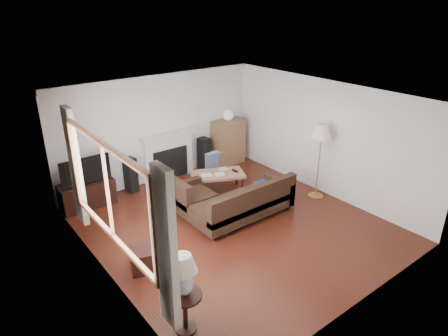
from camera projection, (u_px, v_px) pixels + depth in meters
room at (234, 166)px, 7.21m from camera, size 5.10×5.60×2.54m
window at (108, 192)px, 5.57m from camera, size 0.12×2.74×1.54m
curtain_near at (167, 250)px, 4.56m from camera, size 0.10×0.35×2.10m
curtain_far at (75, 167)px, 6.76m from camera, size 0.10×0.35×2.10m
fireplace at (169, 156)px, 9.48m from camera, size 1.40×0.26×1.15m
tv_stand at (87, 194)px, 8.31m from camera, size 1.09×0.49×0.55m
television at (84, 169)px, 8.09m from camera, size 1.01×0.13×0.58m
speaker_left at (131, 175)px, 8.90m from camera, size 0.26×0.30×0.80m
speaker_right at (204, 154)px, 10.02m from camera, size 0.26×0.30×0.84m
bookshelf at (228, 142)px, 10.35m from camera, size 0.85×0.41×1.17m
globe_lamp at (228, 115)px, 10.06m from camera, size 0.27×0.27×0.27m
sectional_sofa at (243, 201)px, 7.83m from camera, size 2.29×1.68×0.74m
coffee_table at (218, 182)px, 8.95m from camera, size 1.32×1.06×0.46m
footstool at (144, 259)px, 6.42m from camera, size 0.55×0.55×0.37m
floor_lamp at (319, 162)px, 8.49m from camera, size 0.56×0.56×1.66m
side_table at (185, 312)px, 5.19m from camera, size 0.47×0.47×0.58m
table_lamp at (183, 275)px, 4.96m from camera, size 0.36×0.36×0.59m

